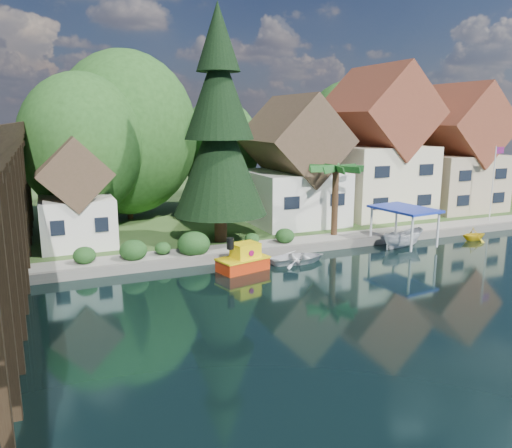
{
  "coord_description": "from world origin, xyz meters",
  "views": [
    {
      "loc": [
        -12.84,
        -22.68,
        9.48
      ],
      "look_at": [
        -0.7,
        6.0,
        2.89
      ],
      "focal_mm": 35.0,
      "sensor_mm": 36.0,
      "label": 1
    }
  ],
  "objects_px": {
    "boat_white_a": "(298,257)",
    "palm_tree": "(336,171)",
    "shed": "(76,200)",
    "flagpole": "(495,176)",
    "conifer": "(219,131)",
    "house_right": "(453,156)",
    "house_left": "(293,170)",
    "tugboat": "(243,260)",
    "boat_canopy": "(403,230)",
    "boat_yellow": "(474,233)",
    "house_center": "(376,152)"
  },
  "relations": [
    {
      "from": "house_left",
      "to": "boat_canopy",
      "type": "relative_size",
      "value": 2.18
    },
    {
      "from": "palm_tree",
      "to": "house_right",
      "type": "bearing_deg",
      "value": 18.86
    },
    {
      "from": "shed",
      "to": "flagpole",
      "type": "height_order",
      "value": "shed"
    },
    {
      "from": "flagpole",
      "to": "shed",
      "type": "bearing_deg",
      "value": 171.6
    },
    {
      "from": "boat_white_a",
      "to": "boat_yellow",
      "type": "relative_size",
      "value": 1.77
    },
    {
      "from": "shed",
      "to": "tugboat",
      "type": "bearing_deg",
      "value": -43.23
    },
    {
      "from": "house_center",
      "to": "tugboat",
      "type": "height_order",
      "value": "house_center"
    },
    {
      "from": "tugboat",
      "to": "shed",
      "type": "bearing_deg",
      "value": 136.77
    },
    {
      "from": "boat_yellow",
      "to": "house_right",
      "type": "bearing_deg",
      "value": -30.73
    },
    {
      "from": "conifer",
      "to": "boat_white_a",
      "type": "relative_size",
      "value": 4.36
    },
    {
      "from": "house_right",
      "to": "house_left",
      "type": "bearing_deg",
      "value": -180.0
    },
    {
      "from": "shed",
      "to": "conifer",
      "type": "distance_m",
      "value": 11.32
    },
    {
      "from": "house_right",
      "to": "conifer",
      "type": "relative_size",
      "value": 0.74
    },
    {
      "from": "house_right",
      "to": "palm_tree",
      "type": "bearing_deg",
      "value": -161.14
    },
    {
      "from": "house_right",
      "to": "shed",
      "type": "relative_size",
      "value": 1.59
    },
    {
      "from": "flagpole",
      "to": "conifer",
      "type": "bearing_deg",
      "value": 174.52
    },
    {
      "from": "shed",
      "to": "boat_white_a",
      "type": "height_order",
      "value": "shed"
    },
    {
      "from": "house_right",
      "to": "flagpole",
      "type": "xyz_separation_m",
      "value": [
        -1.49,
        -6.6,
        -1.19
      ]
    },
    {
      "from": "house_right",
      "to": "boat_white_a",
      "type": "relative_size",
      "value": 3.21
    },
    {
      "from": "tugboat",
      "to": "boat_white_a",
      "type": "distance_m",
      "value": 4.05
    },
    {
      "from": "house_center",
      "to": "boat_white_a",
      "type": "height_order",
      "value": "house_center"
    },
    {
      "from": "flagpole",
      "to": "boat_canopy",
      "type": "distance_m",
      "value": 12.77
    },
    {
      "from": "shed",
      "to": "flagpole",
      "type": "relative_size",
      "value": 1.18
    },
    {
      "from": "house_center",
      "to": "boat_canopy",
      "type": "xyz_separation_m",
      "value": [
        -4.49,
        -9.96,
        -5.12
      ]
    },
    {
      "from": "house_left",
      "to": "shed",
      "type": "distance_m",
      "value": 18.11
    },
    {
      "from": "shed",
      "to": "boat_canopy",
      "type": "relative_size",
      "value": 1.55
    },
    {
      "from": "tugboat",
      "to": "boat_canopy",
      "type": "bearing_deg",
      "value": 3.45
    },
    {
      "from": "tugboat",
      "to": "boat_canopy",
      "type": "relative_size",
      "value": 0.7
    },
    {
      "from": "house_center",
      "to": "boat_yellow",
      "type": "bearing_deg",
      "value": -78.34
    },
    {
      "from": "palm_tree",
      "to": "flagpole",
      "type": "height_order",
      "value": "flagpole"
    },
    {
      "from": "conifer",
      "to": "boat_canopy",
      "type": "bearing_deg",
      "value": -22.46
    },
    {
      "from": "conifer",
      "to": "boat_yellow",
      "type": "distance_m",
      "value": 21.65
    },
    {
      "from": "palm_tree",
      "to": "boat_white_a",
      "type": "height_order",
      "value": "palm_tree"
    },
    {
      "from": "house_center",
      "to": "boat_yellow",
      "type": "distance_m",
      "value": 12.15
    },
    {
      "from": "conifer",
      "to": "tugboat",
      "type": "distance_m",
      "value": 9.97
    },
    {
      "from": "palm_tree",
      "to": "flagpole",
      "type": "bearing_deg",
      "value": -2.47
    },
    {
      "from": "palm_tree",
      "to": "flagpole",
      "type": "distance_m",
      "value": 15.88
    },
    {
      "from": "conifer",
      "to": "flagpole",
      "type": "distance_m",
      "value": 25.08
    },
    {
      "from": "tugboat",
      "to": "boat_white_a",
      "type": "height_order",
      "value": "tugboat"
    },
    {
      "from": "house_left",
      "to": "house_right",
      "type": "relative_size",
      "value": 0.88
    },
    {
      "from": "boat_white_a",
      "to": "palm_tree",
      "type": "bearing_deg",
      "value": -50.33
    },
    {
      "from": "shed",
      "to": "boat_canopy",
      "type": "xyz_separation_m",
      "value": [
        22.51,
        -7.96,
        -2.53
      ]
    },
    {
      "from": "boat_white_a",
      "to": "house_left",
      "type": "bearing_deg",
      "value": -22.73
    },
    {
      "from": "house_left",
      "to": "palm_tree",
      "type": "relative_size",
      "value": 1.89
    },
    {
      "from": "flagpole",
      "to": "boat_white_a",
      "type": "relative_size",
      "value": 1.72
    },
    {
      "from": "house_right",
      "to": "boat_white_a",
      "type": "distance_m",
      "value": 25.34
    },
    {
      "from": "house_left",
      "to": "tugboat",
      "type": "distance_m",
      "value": 14.15
    },
    {
      "from": "house_center",
      "to": "palm_tree",
      "type": "bearing_deg",
      "value": -142.36
    },
    {
      "from": "conifer",
      "to": "tugboat",
      "type": "height_order",
      "value": "conifer"
    },
    {
      "from": "boat_yellow",
      "to": "palm_tree",
      "type": "bearing_deg",
      "value": 72.88
    }
  ]
}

